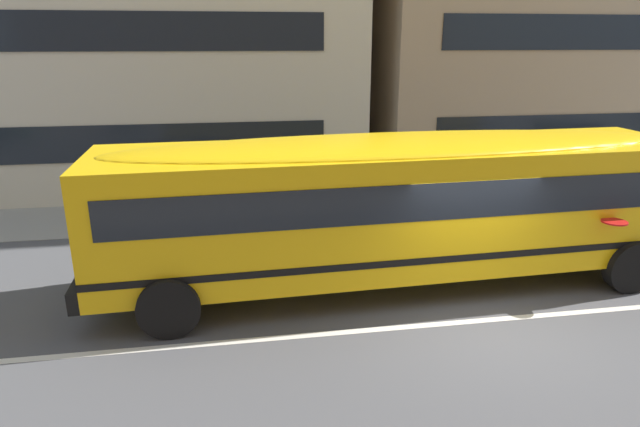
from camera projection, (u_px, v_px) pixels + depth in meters
name	position (u px, v px, depth m)	size (l,w,h in m)	color
ground_plane	(479.00, 321.00, 9.92)	(400.00, 400.00, 0.00)	#4C4C4F
sidewalk_far	(376.00, 206.00, 16.75)	(120.00, 3.00, 0.01)	gray
lane_centreline	(479.00, 321.00, 9.92)	(110.00, 0.16, 0.01)	silver
school_bus	(410.00, 198.00, 11.01)	(13.94, 3.33, 3.10)	yellow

